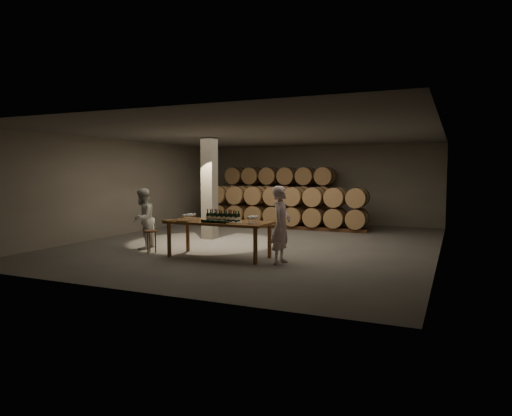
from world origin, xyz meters
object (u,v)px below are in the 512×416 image
at_px(stool, 151,235).
at_px(bottle_cluster, 223,217).
at_px(notebook_near, 183,221).
at_px(tasting_table, 219,225).
at_px(plate, 236,222).
at_px(person_man, 281,225).
at_px(person_woman, 143,219).

bearing_deg(stool, bottle_cluster, 3.54).
bearing_deg(stool, notebook_near, -10.83).
bearing_deg(tasting_table, plate, -10.81).
bearing_deg(person_man, stool, 90.04).
relative_size(tasting_table, plate, 8.56).
height_order(bottle_cluster, notebook_near, bottle_cluster).
bearing_deg(notebook_near, bottle_cluster, 2.71).
height_order(plate, person_man, person_man).
height_order(tasting_table, plate, plate).
bearing_deg(bottle_cluster, notebook_near, -159.67).
relative_size(tasting_table, stool, 4.45).
xyz_separation_m(tasting_table, notebook_near, (-0.80, -0.38, 0.12)).
relative_size(bottle_cluster, plate, 2.82).
distance_m(plate, stool, 2.48).
xyz_separation_m(bottle_cluster, plate, (0.37, -0.06, -0.10)).
distance_m(tasting_table, plate, 0.53).
xyz_separation_m(plate, notebook_near, (-1.31, -0.29, 0.01)).
relative_size(tasting_table, bottle_cluster, 3.04).
distance_m(tasting_table, notebook_near, 0.89).
relative_size(tasting_table, person_woman, 1.56).
xyz_separation_m(bottle_cluster, stool, (-2.07, -0.13, -0.53)).
bearing_deg(person_man, tasting_table, 85.63).
height_order(notebook_near, person_woman, person_woman).
distance_m(person_man, person_woman, 4.20).
relative_size(plate, notebook_near, 1.12).
distance_m(notebook_near, stool, 1.24).
xyz_separation_m(tasting_table, bottle_cluster, (0.14, -0.04, 0.21)).
bearing_deg(bottle_cluster, plate, -9.17).
bearing_deg(stool, tasting_table, 4.90).
height_order(tasting_table, notebook_near, notebook_near).
distance_m(tasting_table, person_man, 1.69).
distance_m(tasting_table, stool, 1.97).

